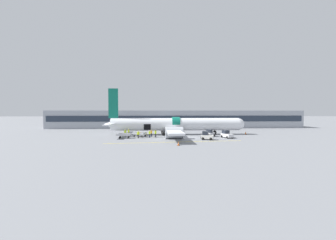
{
  "coord_description": "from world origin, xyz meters",
  "views": [
    {
      "loc": [
        -7.3,
        -45.23,
        5.63
      ],
      "look_at": [
        -4.65,
        3.98,
        3.8
      ],
      "focal_mm": 22.0,
      "sensor_mm": 36.0,
      "label": 1
    }
  ],
  "objects_px": {
    "baggage_tug_lead": "(227,135)",
    "baggage_cart_queued": "(125,136)",
    "baggage_cart_loading": "(140,134)",
    "suitcase_on_tarmac_upright": "(130,135)",
    "ground_crew_marshal": "(156,133)",
    "ground_crew_supervisor": "(125,133)",
    "baggage_tug_mid": "(210,133)",
    "ground_crew_loader_a": "(129,132)",
    "ground_crew_driver": "(150,134)",
    "baggage_tug_rear": "(207,136)",
    "ground_crew_loader_b": "(138,134)",
    "ground_crew_helper": "(151,133)",
    "airplane": "(173,125)"
  },
  "relations": [
    {
      "from": "ground_crew_loader_b",
      "to": "suitcase_on_tarmac_upright",
      "type": "bearing_deg",
      "value": 123.31
    },
    {
      "from": "ground_crew_driver",
      "to": "ground_crew_helper",
      "type": "relative_size",
      "value": 1.02
    },
    {
      "from": "airplane",
      "to": "ground_crew_loader_b",
      "type": "bearing_deg",
      "value": -139.3
    },
    {
      "from": "airplane",
      "to": "baggage_tug_lead",
      "type": "relative_size",
      "value": 10.86
    },
    {
      "from": "baggage_tug_lead",
      "to": "baggage_cart_queued",
      "type": "xyz_separation_m",
      "value": [
        -22.4,
        0.56,
        -0.15
      ]
    },
    {
      "from": "ground_crew_supervisor",
      "to": "airplane",
      "type": "bearing_deg",
      "value": 16.86
    },
    {
      "from": "airplane",
      "to": "ground_crew_driver",
      "type": "xyz_separation_m",
      "value": [
        -5.81,
        -6.02,
        -1.62
      ]
    },
    {
      "from": "ground_crew_loader_b",
      "to": "suitcase_on_tarmac_upright",
      "type": "relative_size",
      "value": 2.43
    },
    {
      "from": "airplane",
      "to": "ground_crew_loader_b",
      "type": "relative_size",
      "value": 21.71
    },
    {
      "from": "ground_crew_helper",
      "to": "suitcase_on_tarmac_upright",
      "type": "bearing_deg",
      "value": 173.77
    },
    {
      "from": "baggage_tug_rear",
      "to": "ground_crew_helper",
      "type": "relative_size",
      "value": 1.78
    },
    {
      "from": "baggage_cart_queued",
      "to": "ground_crew_loader_a",
      "type": "distance_m",
      "value": 4.17
    },
    {
      "from": "baggage_cart_loading",
      "to": "baggage_cart_queued",
      "type": "xyz_separation_m",
      "value": [
        -3.12,
        -2.34,
        -0.01
      ]
    },
    {
      "from": "airplane",
      "to": "baggage_tug_lead",
      "type": "xyz_separation_m",
      "value": [
        11.23,
        -7.4,
        -1.76
      ]
    },
    {
      "from": "ground_crew_loader_a",
      "to": "ground_crew_driver",
      "type": "height_order",
      "value": "ground_crew_loader_a"
    },
    {
      "from": "ground_crew_supervisor",
      "to": "baggage_tug_mid",
      "type": "bearing_deg",
      "value": -3.14
    },
    {
      "from": "ground_crew_supervisor",
      "to": "baggage_tug_lead",
      "type": "bearing_deg",
      "value": -9.69
    },
    {
      "from": "airplane",
      "to": "baggage_cart_loading",
      "type": "xyz_separation_m",
      "value": [
        -8.04,
        -4.49,
        -1.9
      ]
    },
    {
      "from": "baggage_tug_rear",
      "to": "baggage_cart_loading",
      "type": "height_order",
      "value": "baggage_tug_rear"
    },
    {
      "from": "ground_crew_helper",
      "to": "suitcase_on_tarmac_upright",
      "type": "distance_m",
      "value": 5.13
    },
    {
      "from": "baggage_tug_lead",
      "to": "ground_crew_loader_a",
      "type": "relative_size",
      "value": 1.87
    },
    {
      "from": "ground_crew_loader_b",
      "to": "suitcase_on_tarmac_upright",
      "type": "height_order",
      "value": "ground_crew_loader_b"
    },
    {
      "from": "ground_crew_helper",
      "to": "baggage_tug_mid",
      "type": "bearing_deg",
      "value": -2.02
    },
    {
      "from": "baggage_cart_queued",
      "to": "suitcase_on_tarmac_upright",
      "type": "bearing_deg",
      "value": 79.33
    },
    {
      "from": "baggage_tug_rear",
      "to": "ground_crew_driver",
      "type": "distance_m",
      "value": 12.63
    },
    {
      "from": "baggage_tug_rear",
      "to": "ground_crew_loader_b",
      "type": "distance_m",
      "value": 14.67
    },
    {
      "from": "ground_crew_driver",
      "to": "suitcase_on_tarmac_upright",
      "type": "bearing_deg",
      "value": 152.4
    },
    {
      "from": "baggage_cart_queued",
      "to": "ground_crew_driver",
      "type": "xyz_separation_m",
      "value": [
        5.35,
        0.81,
        0.29
      ]
    },
    {
      "from": "baggage_cart_queued",
      "to": "ground_crew_loader_a",
      "type": "height_order",
      "value": "ground_crew_loader_a"
    },
    {
      "from": "baggage_tug_lead",
      "to": "baggage_tug_mid",
      "type": "bearing_deg",
      "value": 137.29
    },
    {
      "from": "baggage_cart_loading",
      "to": "suitcase_on_tarmac_upright",
      "type": "bearing_deg",
      "value": 159.4
    },
    {
      "from": "baggage_tug_lead",
      "to": "ground_crew_loader_b",
      "type": "xyz_separation_m",
      "value": [
        -19.46,
        0.32,
        0.16
      ]
    },
    {
      "from": "baggage_tug_lead",
      "to": "baggage_cart_queued",
      "type": "bearing_deg",
      "value": 178.57
    },
    {
      "from": "ground_crew_loader_a",
      "to": "suitcase_on_tarmac_upright",
      "type": "bearing_deg",
      "value": -68.12
    },
    {
      "from": "baggage_cart_loading",
      "to": "ground_crew_loader_a",
      "type": "bearing_deg",
      "value": 147.73
    },
    {
      "from": "ground_crew_helper",
      "to": "airplane",
      "type": "bearing_deg",
      "value": 36.86
    },
    {
      "from": "ground_crew_loader_b",
      "to": "ground_crew_helper",
      "type": "relative_size",
      "value": 1.04
    },
    {
      "from": "baggage_tug_lead",
      "to": "ground_crew_supervisor",
      "type": "xyz_separation_m",
      "value": [
        -22.8,
        3.89,
        0.17
      ]
    },
    {
      "from": "baggage_tug_mid",
      "to": "ground_crew_helper",
      "type": "xyz_separation_m",
      "value": [
        -13.67,
        0.48,
        0.15
      ]
    },
    {
      "from": "suitcase_on_tarmac_upright",
      "to": "ground_crew_marshal",
      "type": "bearing_deg",
      "value": -16.87
    },
    {
      "from": "baggage_cart_queued",
      "to": "suitcase_on_tarmac_upright",
      "type": "height_order",
      "value": "baggage_cart_queued"
    },
    {
      "from": "baggage_tug_lead",
      "to": "ground_crew_loader_b",
      "type": "bearing_deg",
      "value": 179.06
    },
    {
      "from": "ground_crew_marshal",
      "to": "baggage_cart_loading",
      "type": "bearing_deg",
      "value": 165.85
    },
    {
      "from": "baggage_tug_lead",
      "to": "suitcase_on_tarmac_upright",
      "type": "height_order",
      "value": "baggage_tug_lead"
    },
    {
      "from": "baggage_tug_lead",
      "to": "baggage_tug_mid",
      "type": "height_order",
      "value": "baggage_tug_lead"
    },
    {
      "from": "baggage_cart_loading",
      "to": "baggage_cart_queued",
      "type": "height_order",
      "value": "baggage_cart_loading"
    },
    {
      "from": "ground_crew_driver",
      "to": "suitcase_on_tarmac_upright",
      "type": "xyz_separation_m",
      "value": [
        -4.73,
        2.47,
        -0.57
      ]
    },
    {
      "from": "airplane",
      "to": "baggage_cart_queued",
      "type": "relative_size",
      "value": 9.98
    },
    {
      "from": "ground_crew_helper",
      "to": "ground_crew_driver",
      "type": "bearing_deg",
      "value": -99.99
    },
    {
      "from": "airplane",
      "to": "ground_crew_marshal",
      "type": "xyz_separation_m",
      "value": [
        -4.49,
        -5.39,
        -1.59
      ]
    }
  ]
}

